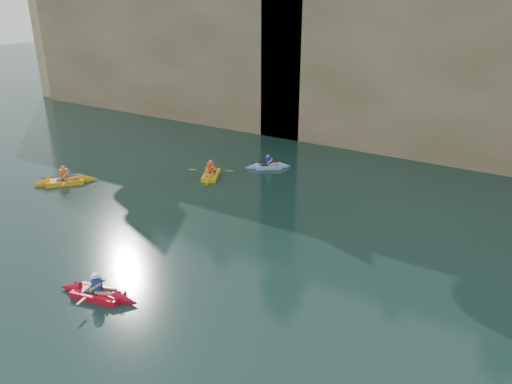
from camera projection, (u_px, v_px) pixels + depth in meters
The scene contains 10 objects.
ground at pixel (177, 363), 14.22m from camera, with size 160.00×160.00×0.00m, color black.
cliff at pixel (443, 45), 35.57m from camera, with size 70.00×16.00×12.00m, color tan.
cliff_slab_west at pixel (161, 49), 39.63m from camera, with size 26.00×2.40×10.56m, color #A08461.
cliff_slab_center at pixel (449, 65), 28.89m from camera, with size 24.00×2.40×11.40m, color #A08461.
sea_cave_west at pixel (178, 94), 39.41m from camera, with size 4.50×1.00×4.00m, color black.
sea_cave_center at pixel (343, 123), 32.83m from camera, with size 3.50×1.00×3.20m, color black.
main_kayaker at pixel (98, 293), 17.16m from camera, with size 3.23×2.13×1.17m.
kayaker_orange at pixel (65, 181), 26.99m from camera, with size 2.81×3.06×1.29m.
kayaker_yellow at pixel (211, 175), 27.90m from camera, with size 2.29×3.13×1.27m.
kayaker_ltblue_mid at pixel (268, 166), 29.31m from camera, with size 2.55×2.17×1.04m.
Camera 1 is at (7.80, -8.43, 9.97)m, focal length 35.00 mm.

